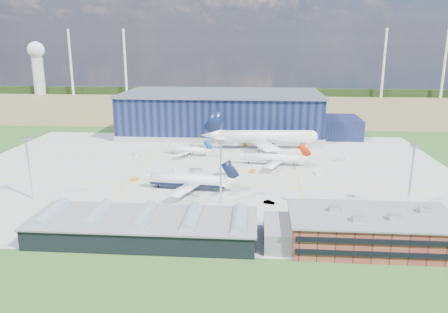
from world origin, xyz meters
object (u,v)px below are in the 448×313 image
gse_van_c (292,197)px  car_a (288,224)px  airliner_red (272,154)px  gse_van_b (343,159)px  ops_building (371,230)px  gse_cart_a (317,173)px  airstair (224,172)px  gse_tug_b (135,179)px  airliner_navy (187,174)px  car_b (269,202)px  gse_van_a (181,169)px  light_mast_west (28,158)px  light_mast_center (221,162)px  hangar (226,115)px  gse_cart_b (136,155)px  gse_tug_a (252,171)px  airliner_regional (187,147)px  airliner_widebody (266,130)px  gse_tug_c (245,145)px  light_mast_east (412,166)px

gse_van_c → car_a: 24.23m
airliner_red → gse_van_b: bearing=-160.4°
ops_building → airliner_red: (-25.51, 82.00, 0.78)m
gse_cart_a → airstair: bearing=165.2°
airliner_red → gse_tug_b: bearing=31.5°
airliner_navy → car_b: bearing=162.8°
ops_building → gse_van_c: (-19.35, 36.04, -3.74)m
gse_van_a → gse_van_b: gse_van_a is taller
gse_van_c → car_b: 9.84m
light_mast_west → car_a: (92.58, -18.00, -14.82)m
light_mast_center → airliner_red: (19.50, 52.00, -9.86)m
car_a → gse_tug_b: bearing=36.6°
hangar → gse_cart_b: 74.15m
hangar → airstair: (5.56, -91.00, -9.81)m
light_mast_west → gse_tug_a: size_ratio=7.16×
light_mast_west → gse_van_b: size_ratio=4.42×
airliner_regional → gse_van_c: bearing=143.1°
ops_building → light_mast_west: (-115.01, 30.00, 10.64)m
light_mast_center → gse_cart_b: light_mast_center is taller
hangar → airliner_widebody: size_ratio=2.29×
light_mast_west → gse_van_c: size_ratio=5.22×
airliner_navy → gse_cart_b: size_ratio=13.16×
light_mast_center → gse_van_c: size_ratio=5.22×
hangar → car_a: size_ratio=40.05×
gse_van_a → airstair: 20.05m
hangar → airliner_navy: 111.00m
airliner_regional → gse_van_b: 77.89m
light_mast_west → gse_tug_a: bearing=25.9°
gse_tug_c → car_a: (16.87, -108.88, -0.11)m
airliner_regional → airstair: bearing=137.2°
hangar → gse_tug_b: 106.33m
airstair → car_a: size_ratio=1.56×
ops_building → gse_van_b: (9.16, 90.87, -3.60)m
ops_building → airstair: bearing=126.2°
airliner_navy → gse_tug_b: (-23.74, 9.48, -5.64)m
airliner_navy → gse_van_b: airliner_navy is taller
airliner_regional → car_b: size_ratio=6.77×
airliner_widebody → gse_van_c: airliner_widebody is taller
airliner_navy → light_mast_west: bearing=19.8°
gse_van_a → gse_cart_a: bearing=-87.3°
gse_tug_a → gse_tug_c: bearing=108.3°
light_mast_east → gse_tug_a: size_ratio=7.16×
light_mast_west → gse_tug_b: 42.45m
gse_van_a → car_a: bearing=-139.7°
airliner_red → car_a: (3.09, -70.00, -4.96)m
hangar → ops_building: bearing=-71.4°
hangar → light_mast_west: size_ratio=6.30×
light_mast_center → gse_van_c: (25.66, 6.03, -14.37)m
car_b → gse_tug_c: bearing=21.5°
gse_cart_b → car_a: size_ratio=0.81×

